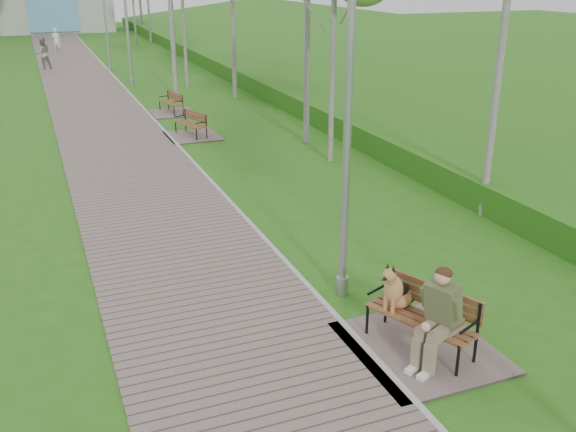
# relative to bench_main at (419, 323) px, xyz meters

# --- Properties ---
(ground) EXTENTS (120.00, 120.00, 0.00)m
(ground) POSITION_rel_bench_main_xyz_m (-0.67, 3.99, -0.49)
(ground) COLOR #286215
(ground) RESTS_ON ground
(walkway) EXTENTS (3.50, 67.00, 0.04)m
(walkway) POSITION_rel_bench_main_xyz_m (-2.42, 25.49, -0.47)
(walkway) COLOR #74625E
(walkway) RESTS_ON ground
(kerb) EXTENTS (0.10, 67.00, 0.05)m
(kerb) POSITION_rel_bench_main_xyz_m (-0.67, 25.49, -0.47)
(kerb) COLOR #999993
(kerb) RESTS_ON ground
(embankment) EXTENTS (14.00, 70.00, 1.60)m
(embankment) POSITION_rel_bench_main_xyz_m (11.33, 23.99, -0.49)
(embankment) COLOR #36751E
(embankment) RESTS_ON ground
(building_north) EXTENTS (10.00, 5.20, 4.00)m
(building_north) POSITION_rel_bench_main_xyz_m (-2.17, 54.97, 1.50)
(building_north) COLOR #9E9E99
(building_north) RESTS_ON ground
(bench_main) EXTENTS (2.00, 2.22, 1.74)m
(bench_main) POSITION_rel_bench_main_xyz_m (0.00, 0.00, 0.00)
(bench_main) COLOR #74625E
(bench_main) RESTS_ON ground
(bench_second) EXTENTS (1.66, 1.85, 1.02)m
(bench_second) POSITION_rel_bench_main_xyz_m (0.02, 13.78, -0.31)
(bench_second) COLOR #74625E
(bench_second) RESTS_ON ground
(bench_third) EXTENTS (1.61, 1.78, 0.99)m
(bench_third) POSITION_rel_bench_main_xyz_m (0.19, 17.62, -0.31)
(bench_third) COLOR #74625E
(bench_third) RESTS_ON ground
(lamp_post_near) EXTENTS (0.22, 0.22, 5.62)m
(lamp_post_near) POSITION_rel_bench_main_xyz_m (-0.22, 2.01, 2.13)
(lamp_post_near) COLOR #989BA0
(lamp_post_near) RESTS_ON ground
(lamp_post_second) EXTENTS (0.23, 0.23, 5.91)m
(lamp_post_second) POSITION_rel_bench_main_xyz_m (-0.23, 24.50, 2.27)
(lamp_post_second) COLOR #989BA0
(lamp_post_second) RESTS_ON ground
(lamp_post_third) EXTENTS (0.19, 0.19, 4.90)m
(lamp_post_third) POSITION_rel_bench_main_xyz_m (-0.59, 29.56, 1.80)
(lamp_post_third) COLOR #989BA0
(lamp_post_third) RESTS_ON ground
(pedestrian_near) EXTENTS (0.69, 0.59, 1.60)m
(pedestrian_near) POSITION_rel_bench_main_xyz_m (-2.77, 39.00, 0.30)
(pedestrian_near) COLOR silver
(pedestrian_near) RESTS_ON ground
(pedestrian_far) EXTENTS (1.00, 0.88, 1.74)m
(pedestrian_far) POSITION_rel_bench_main_xyz_m (-3.87, 31.60, 0.38)
(pedestrian_far) COLOR gray
(pedestrian_far) RESTS_ON ground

